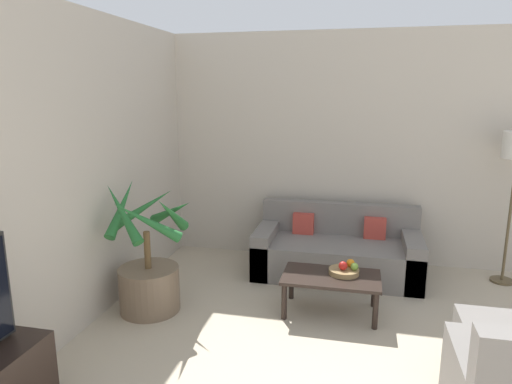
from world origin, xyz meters
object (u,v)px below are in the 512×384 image
at_px(fruit_bowl, 344,271).
at_px(ottoman, 499,347).
at_px(apple_red, 343,266).
at_px(sofa_loveseat, 337,252).
at_px(apple_green, 354,267).
at_px(coffee_table, 331,281).
at_px(orange_fruit, 351,263).
at_px(potted_palm, 149,272).

xyz_separation_m(fruit_bowl, ottoman, (1.15, -0.72, -0.19)).
bearing_deg(fruit_bowl, apple_red, -111.37).
height_order(sofa_loveseat, apple_green, sofa_loveseat).
relative_size(fruit_bowl, ottoman, 0.50).
xyz_separation_m(coffee_table, apple_red, (0.10, 0.05, 0.14)).
distance_m(coffee_table, apple_green, 0.25).
distance_m(fruit_bowl, ottoman, 1.37).
bearing_deg(sofa_loveseat, apple_green, -77.34).
xyz_separation_m(orange_fruit, ottoman, (1.09, -0.79, -0.25)).
xyz_separation_m(coffee_table, ottoman, (1.26, -0.65, -0.12)).
distance_m(fruit_bowl, apple_red, 0.07).
relative_size(sofa_loveseat, orange_fruit, 23.45).
height_order(sofa_loveseat, fruit_bowl, sofa_loveseat).
relative_size(coffee_table, apple_green, 12.54).
relative_size(fruit_bowl, apple_red, 3.43).
bearing_deg(apple_red, apple_green, 8.68).
distance_m(fruit_bowl, apple_green, 0.11).
relative_size(coffee_table, ottoman, 1.58).
bearing_deg(ottoman, apple_green, 145.98).
bearing_deg(apple_red, coffee_table, -155.13).
height_order(fruit_bowl, orange_fruit, orange_fruit).
relative_size(apple_red, ottoman, 0.14).
relative_size(fruit_bowl, orange_fruit, 3.64).
distance_m(sofa_loveseat, orange_fruit, 0.86).
relative_size(potted_palm, orange_fruit, 16.23).
relative_size(sofa_loveseat, fruit_bowl, 6.44).
height_order(coffee_table, apple_green, apple_green).
distance_m(coffee_table, ottoman, 1.42).
distance_m(apple_green, ottoman, 1.30).
height_order(potted_palm, orange_fruit, potted_palm).
bearing_deg(apple_green, coffee_table, -162.95).
height_order(potted_palm, fruit_bowl, potted_palm).
xyz_separation_m(apple_green, orange_fruit, (-0.04, 0.07, 0.00)).
xyz_separation_m(potted_palm, ottoman, (2.92, -0.32, -0.18)).
bearing_deg(coffee_table, apple_green, 17.05).
bearing_deg(fruit_bowl, sofa_loveseat, 96.90).
bearing_deg(ottoman, fruit_bowl, 147.95).
bearing_deg(coffee_table, orange_fruit, 39.62).
distance_m(orange_fruit, ottoman, 1.37).
bearing_deg(coffee_table, potted_palm, -168.86).
bearing_deg(potted_palm, apple_red, 11.98).
relative_size(potted_palm, sofa_loveseat, 0.69).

